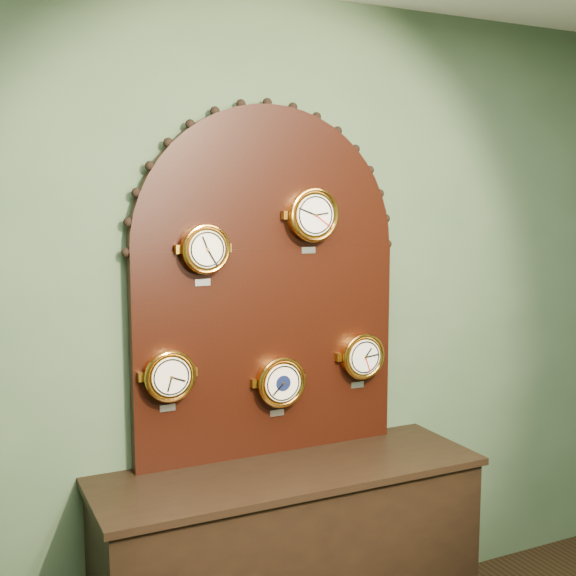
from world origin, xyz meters
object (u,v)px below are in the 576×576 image
hygrometer (169,375)px  barometer (280,382)px  tide_clock (361,356)px  display_board (268,272)px  roman_clock (205,249)px  arabic_clock (312,215)px  shop_counter (290,566)px

hygrometer → barometer: bearing=-0.0°
barometer → tide_clock: size_ratio=1.04×
display_board → roman_clock: bearing=-167.8°
roman_clock → arabic_clock: 0.50m
shop_counter → barometer: size_ratio=5.89×
roman_clock → hygrometer: size_ratio=0.97×
display_board → barometer: size_ratio=5.63×
hygrometer → tide_clock: hygrometer is taller
roman_clock → tide_clock: 0.90m
hygrometer → tide_clock: size_ratio=1.01×
hygrometer → barometer: 0.50m
shop_counter → display_board: bearing=90.0°
shop_counter → roman_clock: size_ratio=6.30×
roman_clock → barometer: 0.67m
arabic_clock → barometer: (-0.15, 0.00, -0.71)m
display_board → roman_clock: (-0.31, -0.07, 0.11)m
display_board → tide_clock: display_board is taller
barometer → roman_clock: bearing=179.9°
tide_clock → hygrometer: bearing=-180.0°
display_board → arabic_clock: display_board is taller
roman_clock → barometer: size_ratio=0.93×
roman_clock → tide_clock: roman_clock is taller
barometer → tide_clock: 0.41m
shop_counter → display_board: (0.00, 0.22, 1.23)m
arabic_clock → tide_clock: bearing=0.1°
shop_counter → roman_clock: bearing=153.3°
shop_counter → hygrometer: size_ratio=6.08×
shop_counter → tide_clock: size_ratio=6.11×
shop_counter → hygrometer: bearing=161.6°
shop_counter → barometer: (0.03, 0.15, 0.76)m
hygrometer → shop_counter: bearing=-18.4°
display_board → roman_clock: 0.33m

